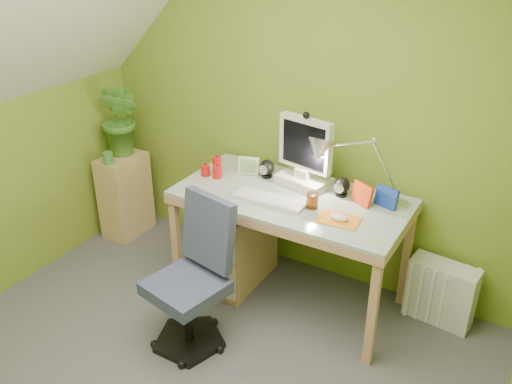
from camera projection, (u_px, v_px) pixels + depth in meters
The scene contains 19 objects.
wall_back at pixel (301, 111), 3.63m from camera, with size 3.20×0.01×2.40m, color olive.
desk at pixel (290, 248), 3.60m from camera, with size 1.47×0.73×0.79m, color tan, non-canonical shape.
monitor at pixel (306, 145), 3.43m from camera, with size 0.41×0.24×0.57m, color silver, non-canonical shape.
speaker_left at pixel (267, 169), 3.64m from camera, with size 0.10×0.10×0.12m, color black, non-canonical shape.
speaker_right at pixel (342, 187), 3.39m from camera, with size 0.10×0.10×0.12m, color black, non-canonical shape.
keyboard at pixel (270, 200), 3.34m from camera, with size 0.46×0.15×0.02m, color silver.
mousepad at pixel (339, 220), 3.14m from camera, with size 0.24×0.17×0.01m, color orange.
mouse at pixel (339, 217), 3.13m from camera, with size 0.11×0.07×0.04m, color white.
amber_tumbler at pixel (312, 201), 3.26m from camera, with size 0.07×0.07×0.09m, color brown.
candle_cluster at pixel (214, 167), 3.67m from camera, with size 0.16×0.14×0.12m, color red, non-canonical shape.
photo_frame_red at pixel (362, 194), 3.29m from camera, with size 0.15×0.02×0.13m, color red.
photo_frame_blue at pixel (387, 197), 3.26m from camera, with size 0.15×0.02×0.13m, color #16379A.
photo_frame_green at pixel (249, 166), 3.68m from camera, with size 0.14×0.02×0.12m, color #BCDA96.
desk_lamp at pixel (374, 154), 3.22m from camera, with size 0.58×0.25×0.62m, color silver, non-canonical shape.
side_ledge at pixel (125, 195), 4.40m from camera, with size 0.25×0.39×0.68m, color tan.
potted_plant at pixel (121, 119), 4.16m from camera, with size 0.32×0.26×0.59m, color #457F2A.
green_cup at pixel (108, 158), 4.11m from camera, with size 0.07×0.07×0.10m, color #4B8A39.
task_chair at pixel (186, 287), 3.17m from camera, with size 0.47×0.47×0.84m, color #393F5D, non-canonical shape.
radiator at pixel (441, 292), 3.47m from camera, with size 0.42×0.17×0.42m, color silver.
Camera 1 is at (1.50, -1.56, 2.35)m, focal length 38.00 mm.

